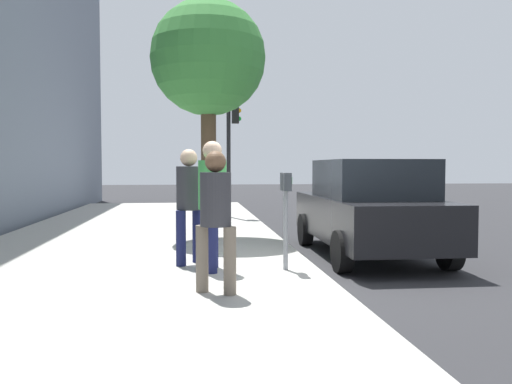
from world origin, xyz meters
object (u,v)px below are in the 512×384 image
at_px(traffic_signal, 232,135).
at_px(street_tree, 208,60).
at_px(pedestrian_at_meter, 212,193).
at_px(parked_sedan_near, 369,208).
at_px(pedestrian_bystander, 216,211).
at_px(parking_meter, 286,200).
at_px(parking_officer, 189,197).

bearing_deg(traffic_signal, street_tree, 169.46).
xyz_separation_m(pedestrian_at_meter, traffic_signal, (7.96, -0.86, 1.31)).
distance_m(street_tree, traffic_signal, 4.65).
distance_m(pedestrian_at_meter, traffic_signal, 8.11).
bearing_deg(traffic_signal, parked_sedan_near, -161.94).
xyz_separation_m(pedestrian_at_meter, pedestrian_bystander, (-1.38, 0.01, -0.14)).
relative_size(pedestrian_bystander, street_tree, 0.34).
relative_size(parking_meter, street_tree, 0.28).
height_order(parked_sedan_near, street_tree, street_tree).
bearing_deg(parked_sedan_near, street_tree, 56.69).
bearing_deg(pedestrian_at_meter, parking_meter, 0.30).
relative_size(pedestrian_at_meter, street_tree, 0.37).
relative_size(parked_sedan_near, traffic_signal, 1.23).
relative_size(parking_officer, parked_sedan_near, 0.40).
bearing_deg(parking_meter, pedestrian_bystander, 140.52).
bearing_deg(pedestrian_bystander, parking_officer, 38.91).
bearing_deg(pedestrian_bystander, parked_sedan_near, -14.37).
distance_m(pedestrian_bystander, street_tree, 5.66).
distance_m(pedestrian_at_meter, street_tree, 4.42).
xyz_separation_m(parking_meter, pedestrian_at_meter, (0.08, 1.05, 0.10)).
xyz_separation_m(pedestrian_bystander, parking_officer, (1.91, 0.33, 0.06)).
relative_size(parking_meter, parked_sedan_near, 0.32).
bearing_deg(parking_officer, traffic_signal, 120.43).
relative_size(parking_meter, pedestrian_at_meter, 0.76).
height_order(parking_meter, pedestrian_at_meter, pedestrian_at_meter).
relative_size(parking_officer, traffic_signal, 0.49).
relative_size(parked_sedan_near, street_tree, 0.89).
distance_m(parking_officer, traffic_signal, 7.65).
height_order(pedestrian_at_meter, street_tree, street_tree).
distance_m(parked_sedan_near, street_tree, 4.54).
height_order(parking_meter, parked_sedan_near, parked_sedan_near).
xyz_separation_m(parked_sedan_near, traffic_signal, (6.27, 2.04, 1.68)).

